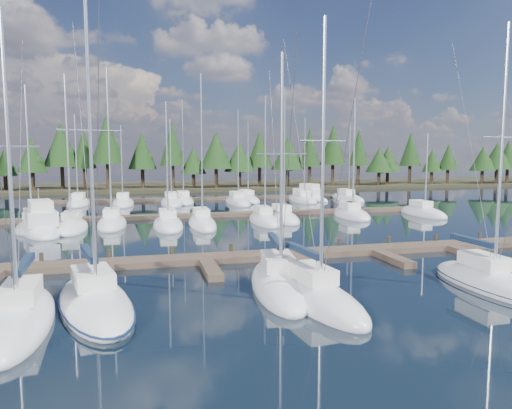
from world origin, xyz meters
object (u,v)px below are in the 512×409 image
object	(u,v)px
motor_yacht_right	(308,197)
front_sailboat_3	(316,297)
motor_yacht_left	(41,227)
front_sailboat_0	(20,319)
front_sailboat_2	(279,283)
front_sailboat_1	(95,302)
main_dock	(294,256)
front_sailboat_4	(488,282)

from	to	relation	value
motor_yacht_right	front_sailboat_3	bearing A→B (deg)	-110.10
front_sailboat_3	motor_yacht_left	distance (m)	29.84
front_sailboat_0	front_sailboat_2	xyz separation A→B (m)	(11.72, 2.52, -0.02)
motor_yacht_left	motor_yacht_right	distance (m)	40.94
front_sailboat_3	motor_yacht_right	size ratio (longest dim) A/B	1.53
front_sailboat_3	front_sailboat_1	bearing A→B (deg)	169.97
main_dock	motor_yacht_left	distance (m)	24.44
front_sailboat_2	motor_yacht_right	distance (m)	48.33
front_sailboat_1	front_sailboat_2	size ratio (longest dim) A/B	1.14
front_sailboat_4	motor_yacht_right	bearing A→B (deg)	80.81
front_sailboat_3	motor_yacht_left	world-z (taller)	front_sailboat_3
front_sailboat_0	front_sailboat_3	size ratio (longest dim) A/B	0.96
main_dock	motor_yacht_right	size ratio (longest dim) A/B	4.92
front_sailboat_1	front_sailboat_2	bearing A→B (deg)	5.81
main_dock	motor_yacht_left	world-z (taller)	motor_yacht_left
motor_yacht_right	front_sailboat_0	bearing A→B (deg)	-122.46
front_sailboat_3	front_sailboat_4	xyz separation A→B (m)	(9.71, 0.21, -0.00)
front_sailboat_2	front_sailboat_0	bearing A→B (deg)	-167.85
main_dock	motor_yacht_left	size ratio (longest dim) A/B	4.31
main_dock	front_sailboat_0	bearing A→B (deg)	-148.92
front_sailboat_3	motor_yacht_left	size ratio (longest dim) A/B	1.34
front_sailboat_1	motor_yacht_right	xyz separation A→B (m)	(27.33, 45.64, 0.19)
front_sailboat_1	front_sailboat_2	distance (m)	9.06
front_sailboat_1	front_sailboat_3	xyz separation A→B (m)	(9.99, -1.77, 0.01)
front_sailboat_2	front_sailboat_4	size ratio (longest dim) A/B	0.89
front_sailboat_2	front_sailboat_3	size ratio (longest dim) A/B	0.93
front_sailboat_3	motor_yacht_right	xyz separation A→B (m)	(17.34, 47.40, 0.18)
front_sailboat_0	front_sailboat_2	bearing A→B (deg)	12.15
front_sailboat_1	motor_yacht_left	world-z (taller)	front_sailboat_1
front_sailboat_1	motor_yacht_left	distance (m)	23.91
front_sailboat_2	motor_yacht_left	size ratio (longest dim) A/B	1.24
front_sailboat_0	motor_yacht_right	distance (m)	55.99
main_dock	front_sailboat_2	distance (m)	7.04
front_sailboat_0	front_sailboat_3	distance (m)	12.70
front_sailboat_3	main_dock	bearing A→B (deg)	77.34
front_sailboat_0	front_sailboat_2	world-z (taller)	front_sailboat_0
front_sailboat_1	motor_yacht_left	xyz separation A→B (m)	(-6.74, 22.94, 0.25)
front_sailboat_2	main_dock	bearing A→B (deg)	64.65
main_dock	front_sailboat_1	distance (m)	14.05
front_sailboat_0	motor_yacht_left	world-z (taller)	front_sailboat_0
front_sailboat_4	front_sailboat_0	bearing A→B (deg)	-179.88
front_sailboat_2	motor_yacht_left	bearing A→B (deg)	125.57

